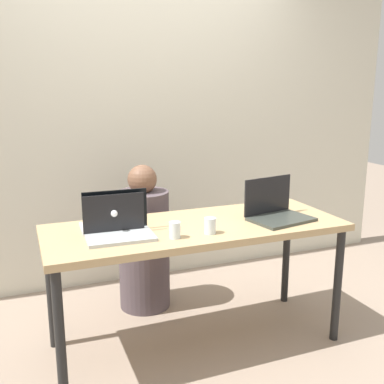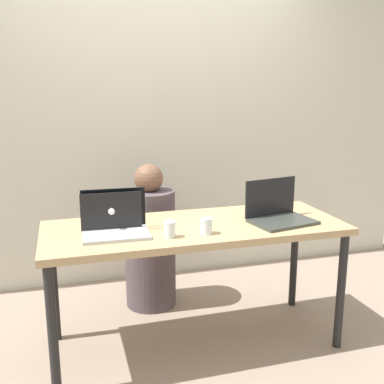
{
  "view_description": "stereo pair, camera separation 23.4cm",
  "coord_description": "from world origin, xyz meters",
  "px_view_note": "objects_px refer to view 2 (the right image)",
  "views": [
    {
      "loc": [
        -0.94,
        -2.31,
        1.53
      ],
      "look_at": [
        0.0,
        0.07,
        0.94
      ],
      "focal_mm": 42.0,
      "sensor_mm": 36.0,
      "label": 1
    },
    {
      "loc": [
        -0.71,
        -2.39,
        1.53
      ],
      "look_at": [
        0.0,
        0.07,
        0.94
      ],
      "focal_mm": 42.0,
      "sensor_mm": 36.0,
      "label": 2
    }
  ],
  "objects_px": {
    "person_at_center": "(150,244)",
    "laptop_back_left": "(111,220)",
    "laptop_front_left": "(115,225)",
    "water_glass_left": "(170,231)",
    "water_glass_center": "(206,227)",
    "laptop_front_right": "(278,213)"
  },
  "relations": [
    {
      "from": "person_at_center",
      "to": "laptop_front_right",
      "type": "xyz_separation_m",
      "value": [
        0.65,
        -0.66,
        0.36
      ]
    },
    {
      "from": "person_at_center",
      "to": "laptop_back_left",
      "type": "bearing_deg",
      "value": 51.32
    },
    {
      "from": "person_at_center",
      "to": "laptop_back_left",
      "type": "height_order",
      "value": "person_at_center"
    },
    {
      "from": "laptop_front_left",
      "to": "water_glass_left",
      "type": "height_order",
      "value": "laptop_front_left"
    },
    {
      "from": "laptop_back_left",
      "to": "laptop_front_right",
      "type": "height_order",
      "value": "laptop_front_right"
    },
    {
      "from": "water_glass_center",
      "to": "water_glass_left",
      "type": "height_order",
      "value": "same"
    },
    {
      "from": "laptop_front_right",
      "to": "water_glass_left",
      "type": "height_order",
      "value": "laptop_front_right"
    },
    {
      "from": "water_glass_center",
      "to": "laptop_back_left",
      "type": "bearing_deg",
      "value": 152.49
    },
    {
      "from": "laptop_front_right",
      "to": "water_glass_left",
      "type": "relative_size",
      "value": 4.55
    },
    {
      "from": "person_at_center",
      "to": "laptop_front_left",
      "type": "xyz_separation_m",
      "value": [
        -0.31,
        -0.63,
        0.35
      ]
    },
    {
      "from": "laptop_front_left",
      "to": "water_glass_left",
      "type": "relative_size",
      "value": 4.09
    },
    {
      "from": "laptop_front_left",
      "to": "water_glass_center",
      "type": "height_order",
      "value": "laptop_front_left"
    },
    {
      "from": "laptop_front_right",
      "to": "water_glass_center",
      "type": "height_order",
      "value": "laptop_front_right"
    },
    {
      "from": "person_at_center",
      "to": "water_glass_left",
      "type": "height_order",
      "value": "person_at_center"
    },
    {
      "from": "laptop_front_left",
      "to": "water_glass_center",
      "type": "relative_size",
      "value": 4.12
    },
    {
      "from": "laptop_back_left",
      "to": "laptop_front_left",
      "type": "height_order",
      "value": "laptop_front_left"
    },
    {
      "from": "water_glass_left",
      "to": "water_glass_center",
      "type": "bearing_deg",
      "value": 0.62
    },
    {
      "from": "laptop_back_left",
      "to": "water_glass_center",
      "type": "height_order",
      "value": "laptop_back_left"
    },
    {
      "from": "water_glass_center",
      "to": "water_glass_left",
      "type": "bearing_deg",
      "value": -179.38
    },
    {
      "from": "person_at_center",
      "to": "water_glass_center",
      "type": "xyz_separation_m",
      "value": [
        0.17,
        -0.77,
        0.34
      ]
    },
    {
      "from": "person_at_center",
      "to": "laptop_front_right",
      "type": "distance_m",
      "value": 0.99
    },
    {
      "from": "laptop_front_left",
      "to": "water_glass_center",
      "type": "distance_m",
      "value": 0.49
    }
  ]
}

